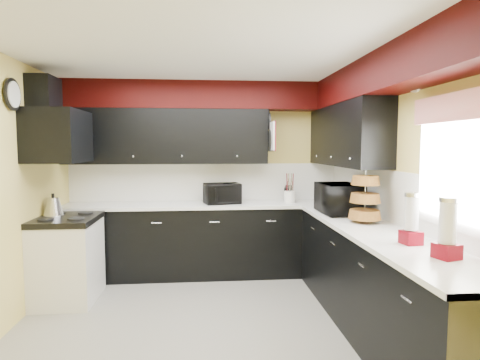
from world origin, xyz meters
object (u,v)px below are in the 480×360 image
at_px(utensil_crock, 290,197).
at_px(kettle, 53,206).
at_px(toaster_oven, 222,193).
at_px(microwave, 339,199).
at_px(knife_block, 289,194).

relative_size(utensil_crock, kettle, 0.72).
xyz_separation_m(toaster_oven, microwave, (1.24, -0.89, 0.03)).
relative_size(toaster_oven, knife_block, 2.17).
bearing_deg(utensil_crock, knife_block, 84.92).
distance_m(toaster_oven, utensil_crock, 0.88).
xyz_separation_m(utensil_crock, knife_block, (0.01, 0.13, 0.03)).
bearing_deg(kettle, toaster_oven, 17.37).
height_order(microwave, kettle, microwave).
height_order(toaster_oven, utensil_crock, toaster_oven).
bearing_deg(kettle, knife_block, 14.00).
bearing_deg(utensil_crock, kettle, -168.51).
xyz_separation_m(toaster_oven, utensil_crock, (0.88, -0.03, -0.05)).
distance_m(toaster_oven, knife_block, 0.90).
height_order(microwave, utensil_crock, microwave).
distance_m(toaster_oven, microwave, 1.53).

